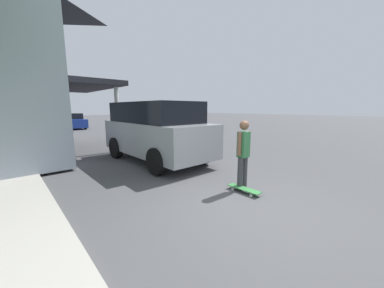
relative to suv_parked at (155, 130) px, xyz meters
name	(u,v)px	position (x,y,z in m)	size (l,w,h in m)	color
ground_plane	(246,208)	(-0.77, -4.39, -1.12)	(120.00, 120.00, 0.00)	#49494C
suv_parked	(155,130)	(0.00, 0.00, 0.00)	(2.06, 4.62, 2.11)	gray
car_down_street	(71,121)	(0.77, 15.98, -0.44)	(1.96, 4.48, 1.43)	navy
skateboarder	(243,152)	(0.02, -3.73, -0.22)	(0.41, 0.21, 1.62)	#38383D
skateboard	(244,189)	(-0.13, -3.90, -1.03)	(0.23, 0.80, 0.10)	#337F3D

